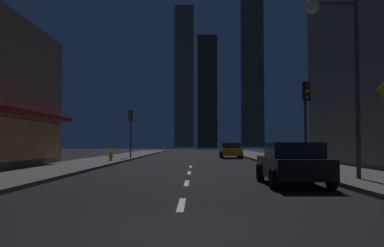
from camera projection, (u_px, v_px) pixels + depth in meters
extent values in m
cube|color=black|center=(193.00, 159.00, 38.51)|extent=(78.00, 136.00, 0.10)
cube|color=#605E59|center=(270.00, 158.00, 38.44)|extent=(4.00, 76.00, 0.15)
cube|color=#605E59|center=(116.00, 158.00, 38.59)|extent=(4.00, 76.00, 0.15)
cube|color=silver|center=(181.00, 205.00, 9.75)|extent=(0.16, 2.20, 0.01)
cube|color=silver|center=(187.00, 183.00, 14.94)|extent=(0.16, 2.20, 0.01)
cube|color=silver|center=(189.00, 173.00, 20.13)|extent=(0.16, 2.20, 0.01)
cube|color=silver|center=(191.00, 167.00, 25.33)|extent=(0.16, 2.20, 0.01)
cube|color=#635E4A|center=(184.00, 77.00, 161.49)|extent=(7.21, 7.79, 53.36)
cube|color=#333126|center=(207.00, 92.00, 134.88)|extent=(6.16, 7.05, 35.37)
cube|color=#4B4738|center=(252.00, 57.00, 154.49)|extent=(7.70, 5.85, 65.78)
cube|color=black|center=(292.00, 167.00, 14.33)|extent=(1.80, 4.20, 0.65)
cube|color=black|center=(293.00, 151.00, 14.15)|extent=(1.64, 2.00, 0.55)
cylinder|color=black|center=(260.00, 172.00, 15.72)|extent=(0.22, 0.68, 0.68)
cylinder|color=black|center=(308.00, 172.00, 15.70)|extent=(0.22, 0.68, 0.68)
cylinder|color=black|center=(274.00, 179.00, 12.93)|extent=(0.22, 0.68, 0.68)
cylinder|color=black|center=(332.00, 179.00, 12.91)|extent=(0.22, 0.68, 0.68)
sphere|color=white|center=(266.00, 163.00, 16.38)|extent=(0.18, 0.18, 0.18)
sphere|color=white|center=(295.00, 163.00, 16.37)|extent=(0.18, 0.18, 0.18)
cube|color=gold|center=(231.00, 152.00, 40.02)|extent=(1.80, 4.20, 0.65)
cube|color=black|center=(231.00, 146.00, 39.84)|extent=(1.64, 2.00, 0.55)
cylinder|color=black|center=(221.00, 154.00, 41.41)|extent=(0.22, 0.68, 0.68)
cylinder|color=black|center=(239.00, 154.00, 41.39)|extent=(0.22, 0.68, 0.68)
cylinder|color=black|center=(222.00, 155.00, 38.61)|extent=(0.22, 0.68, 0.68)
cylinder|color=black|center=(242.00, 155.00, 38.59)|extent=(0.22, 0.68, 0.68)
sphere|color=white|center=(224.00, 151.00, 42.07)|extent=(0.18, 0.18, 0.18)
sphere|color=white|center=(235.00, 151.00, 42.06)|extent=(0.18, 0.18, 0.18)
cylinder|color=gold|center=(111.00, 157.00, 30.73)|extent=(0.22, 0.22, 0.55)
sphere|color=gold|center=(111.00, 153.00, 30.75)|extent=(0.21, 0.21, 0.21)
cylinder|color=gold|center=(111.00, 160.00, 30.72)|extent=(0.30, 0.30, 0.06)
cylinder|color=gold|center=(108.00, 156.00, 30.74)|extent=(0.10, 0.10, 0.10)
cylinder|color=gold|center=(113.00, 156.00, 30.73)|extent=(0.10, 0.10, 0.10)
cylinder|color=#2D2D2D|center=(306.00, 126.00, 19.93)|extent=(0.12, 0.12, 4.20)
cube|color=black|center=(306.00, 91.00, 19.80)|extent=(0.32, 0.24, 0.90)
sphere|color=red|center=(307.00, 85.00, 19.68)|extent=(0.18, 0.18, 0.18)
sphere|color=#F2B20C|center=(307.00, 91.00, 19.67)|extent=(0.18, 0.18, 0.18)
sphere|color=#19D833|center=(307.00, 97.00, 19.66)|extent=(0.18, 0.18, 0.18)
cylinder|color=#2D2D2D|center=(131.00, 134.00, 37.55)|extent=(0.12, 0.12, 4.20)
cube|color=black|center=(131.00, 116.00, 37.42)|extent=(0.32, 0.24, 0.90)
sphere|color=red|center=(130.00, 112.00, 37.30)|extent=(0.18, 0.18, 0.18)
sphere|color=#F2B20C|center=(130.00, 116.00, 37.29)|extent=(0.18, 0.18, 0.18)
sphere|color=#19D833|center=(130.00, 119.00, 37.28)|extent=(0.18, 0.18, 0.18)
cylinder|color=#38383D|center=(357.00, 89.00, 15.36)|extent=(0.16, 0.16, 6.50)
cylinder|color=#38383D|center=(334.00, 3.00, 15.51)|extent=(1.60, 0.12, 0.12)
sphere|color=#FCF7CC|center=(312.00, 6.00, 15.52)|extent=(0.56, 0.56, 0.56)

